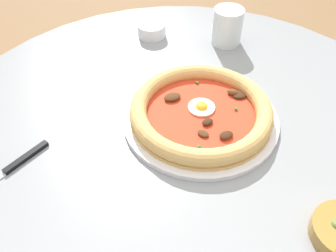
% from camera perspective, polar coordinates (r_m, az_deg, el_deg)
% --- Properties ---
extents(dining_table, '(1.02, 1.02, 0.73)m').
position_cam_1_polar(dining_table, '(0.80, 2.49, -6.99)').
color(dining_table, gray).
rests_on(dining_table, ground).
extents(pizza_on_plate, '(0.31, 0.31, 0.04)m').
position_cam_1_polar(pizza_on_plate, '(0.70, 5.18, 2.19)').
color(pizza_on_plate, white).
rests_on(pizza_on_plate, dining_table).
extents(water_glass, '(0.07, 0.07, 0.09)m').
position_cam_1_polar(water_glass, '(0.93, 9.33, 14.96)').
color(water_glass, silver).
rests_on(water_glass, dining_table).
extents(steak_knife, '(0.06, 0.22, 0.01)m').
position_cam_1_polar(steak_knife, '(0.68, -23.76, -6.26)').
color(steak_knife, silver).
rests_on(steak_knife, dining_table).
extents(ramekin_capers, '(0.07, 0.07, 0.03)m').
position_cam_1_polar(ramekin_capers, '(0.96, -2.60, 15.02)').
color(ramekin_capers, white).
rests_on(ramekin_capers, dining_table).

